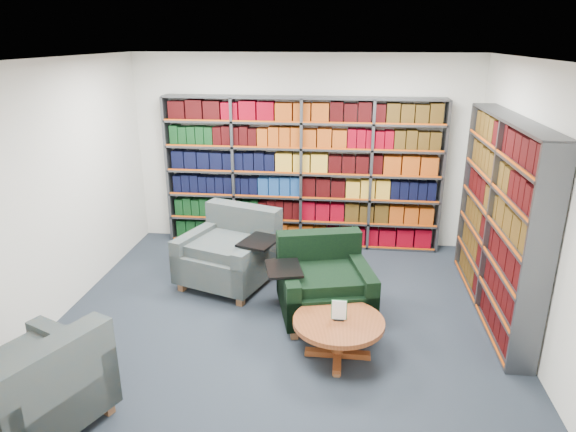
# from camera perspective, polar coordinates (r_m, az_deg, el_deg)

# --- Properties ---
(room_shell) EXTENTS (5.02, 5.02, 2.82)m
(room_shell) POSITION_cam_1_polar(r_m,az_deg,el_deg) (5.23, -0.76, 1.46)
(room_shell) COLOR black
(room_shell) RESTS_ON ground
(bookshelf_back) EXTENTS (4.00, 0.28, 2.20)m
(bookshelf_back) POSITION_cam_1_polar(r_m,az_deg,el_deg) (7.55, 1.52, 4.69)
(bookshelf_back) COLOR #47494F
(bookshelf_back) RESTS_ON ground
(bookshelf_right) EXTENTS (0.28, 2.50, 2.20)m
(bookshelf_right) POSITION_cam_1_polar(r_m,az_deg,el_deg) (6.10, 22.43, -0.41)
(bookshelf_right) COLOR #47494F
(bookshelf_right) RESTS_ON ground
(chair_teal_left) EXTENTS (1.37, 1.32, 0.94)m
(chair_teal_left) POSITION_cam_1_polar(r_m,az_deg,el_deg) (6.62, -6.17, -4.13)
(chair_teal_left) COLOR #02203C
(chair_teal_left) RESTS_ON ground
(chair_green_right) EXTENTS (1.26, 1.18, 0.89)m
(chair_green_right) POSITION_cam_1_polar(r_m,az_deg,el_deg) (5.86, 3.86, -7.55)
(chair_green_right) COLOR black
(chair_green_right) RESTS_ON ground
(chair_teal_front) EXTENTS (1.29, 1.32, 0.89)m
(chair_teal_front) POSITION_cam_1_polar(r_m,az_deg,el_deg) (4.70, -26.22, -17.17)
(chair_teal_front) COLOR #02203C
(chair_teal_front) RESTS_ON ground
(coffee_table) EXTENTS (0.89, 0.89, 0.62)m
(coffee_table) POSITION_cam_1_polar(r_m,az_deg,el_deg) (5.11, 5.62, -12.24)
(coffee_table) COLOR #A14F2B
(coffee_table) RESTS_ON ground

